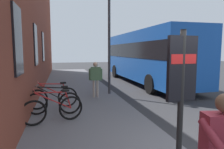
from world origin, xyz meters
TOP-DOWN VIEW (x-y plane):
  - ground at (6.00, -1.00)m, footprint 60.00×60.00m
  - sidewalk_pavement at (8.00, 1.75)m, footprint 24.00×3.50m
  - station_facade at (8.99, 3.80)m, footprint 22.00×0.65m
  - bicycle_leaning_wall at (2.77, 2.77)m, footprint 0.61×1.73m
  - bicycle_mid_rack at (3.57, 2.80)m, footprint 0.48×1.76m
  - bicycle_end_of_row at (4.33, 2.83)m, footprint 0.48×1.76m
  - transit_info_sign at (-0.12, 0.55)m, footprint 0.14×0.56m
  - city_bus at (9.69, -3.00)m, footprint 10.52×2.72m
  - pedestrian_near_bus at (5.70, 1.06)m, footprint 0.29×0.59m
  - tourist_with_hotdogs at (-1.38, 0.80)m, footprint 0.61×0.61m
  - street_lamp at (6.32, 0.30)m, footprint 0.28×0.28m

SIDE VIEW (x-z plane):
  - ground at x=6.00m, z-range 0.00..0.00m
  - sidewalk_pavement at x=8.00m, z-range 0.00..0.12m
  - bicycle_leaning_wall at x=2.77m, z-range 0.02..1.00m
  - bicycle_mid_rack at x=3.57m, z-range 0.02..1.00m
  - bicycle_end_of_row at x=4.33m, z-range 0.02..1.00m
  - pedestrian_near_bus at x=5.70m, z-range 0.29..1.86m
  - tourist_with_hotdogs at x=-1.38m, z-range 0.31..1.90m
  - transit_info_sign at x=-0.12m, z-range 0.52..2.92m
  - city_bus at x=9.69m, z-range 0.24..3.59m
  - street_lamp at x=6.32m, z-range 0.61..6.15m
  - station_facade at x=8.99m, z-range 0.00..8.30m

